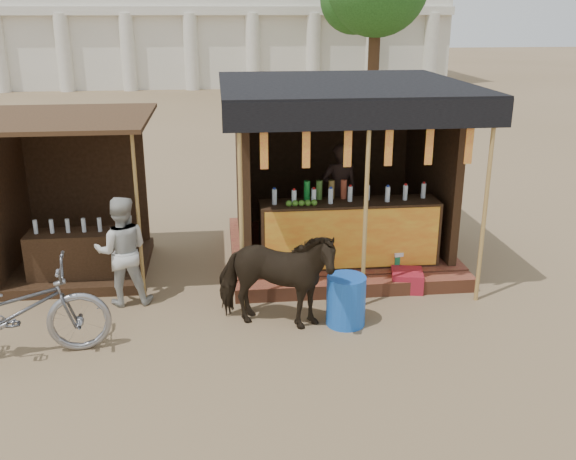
% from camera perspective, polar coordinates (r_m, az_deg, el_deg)
% --- Properties ---
extents(ground, '(120.00, 120.00, 0.00)m').
position_cam_1_polar(ground, '(7.28, 1.42, -12.37)').
color(ground, '#846B4C').
rests_on(ground, ground).
extents(main_stall, '(3.60, 3.61, 2.78)m').
position_cam_1_polar(main_stall, '(10.08, 4.58, 3.04)').
color(main_stall, brown).
rests_on(main_stall, ground).
extents(secondary_stall, '(2.40, 2.40, 2.38)m').
position_cam_1_polar(secondary_stall, '(10.11, -19.23, 1.04)').
color(secondary_stall, '#382214').
rests_on(secondary_stall, ground).
extents(cow, '(1.69, 1.14, 1.31)m').
position_cam_1_polar(cow, '(7.90, -1.14, -4.36)').
color(cow, black).
rests_on(cow, ground).
extents(motorbike, '(2.22, 1.03, 1.13)m').
position_cam_1_polar(motorbike, '(7.92, -23.32, -6.71)').
color(motorbike, gray).
rests_on(motorbike, ground).
extents(bystander, '(0.76, 0.61, 1.50)m').
position_cam_1_polar(bystander, '(8.80, -14.53, -1.82)').
color(bystander, '#B8B8B2').
rests_on(bystander, ground).
extents(blue_barrel, '(0.53, 0.53, 0.65)m').
position_cam_1_polar(blue_barrel, '(8.14, 5.17, -6.26)').
color(blue_barrel, blue).
rests_on(blue_barrel, ground).
extents(red_crate, '(0.52, 0.53, 0.28)m').
position_cam_1_polar(red_crate, '(9.31, 10.51, -4.41)').
color(red_crate, maroon).
rests_on(red_crate, ground).
extents(cooler, '(0.72, 0.57, 0.46)m').
position_cam_1_polar(cooler, '(9.76, 10.51, -2.68)').
color(cooler, '#197341').
rests_on(cooler, ground).
extents(background_building, '(26.00, 7.45, 8.18)m').
position_cam_1_polar(background_building, '(36.12, -8.60, 19.18)').
color(background_building, silver).
rests_on(background_building, ground).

